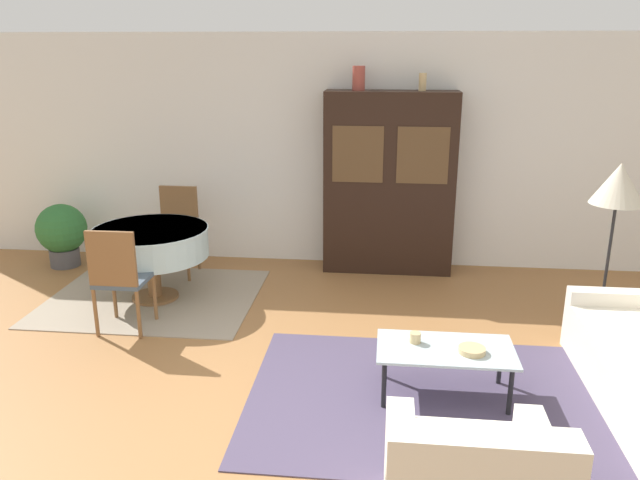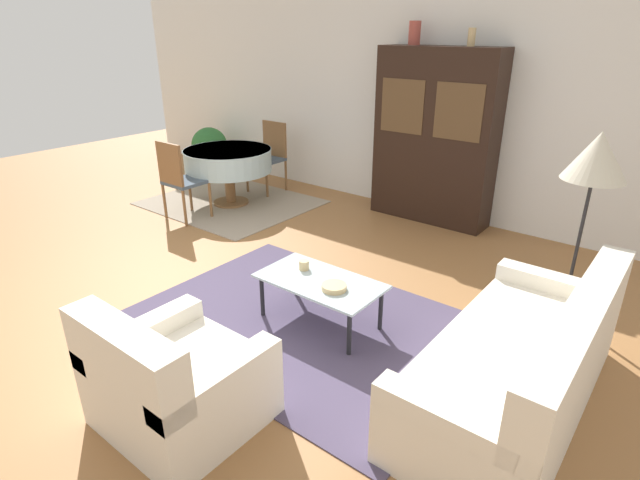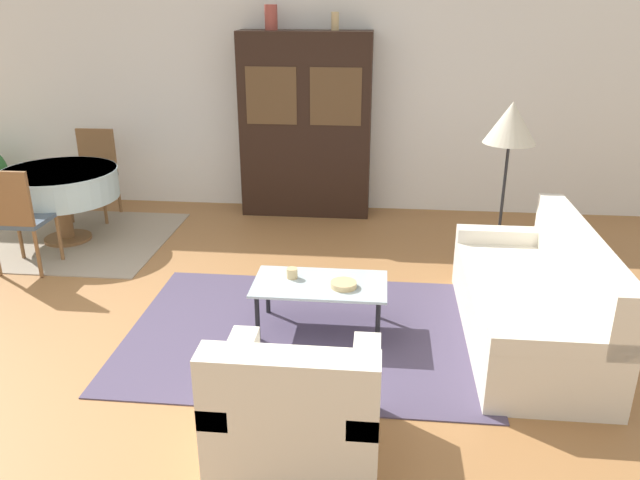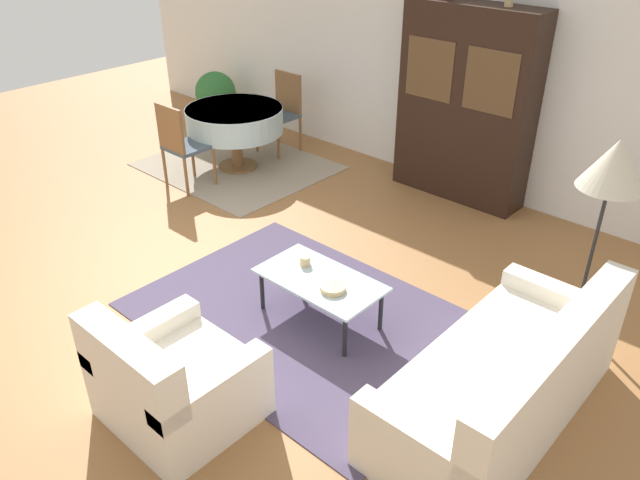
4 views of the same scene
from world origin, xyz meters
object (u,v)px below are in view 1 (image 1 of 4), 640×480
(dining_table, at_px, (151,243))
(cup, at_px, (415,338))
(coffee_table, at_px, (445,353))
(dining_chair_near, at_px, (119,274))
(display_cabinet, at_px, (389,183))
(vase_short, at_px, (423,82))
(floor_lamp, at_px, (618,188))
(bowl, at_px, (472,350))
(vase_tall, at_px, (359,78))
(dining_chair_far, at_px, (177,225))
(potted_plant, at_px, (62,232))

(dining_table, distance_m, cup, 3.06)
(coffee_table, height_order, dining_chair_near, dining_chair_near)
(display_cabinet, height_order, dining_chair_near, display_cabinet)
(display_cabinet, height_order, dining_table, display_cabinet)
(dining_chair_near, xyz_separation_m, vase_short, (2.74, 2.00, 1.60))
(coffee_table, distance_m, floor_lamp, 2.30)
(dining_table, bearing_deg, bowl, -28.79)
(coffee_table, distance_m, dining_chair_near, 2.97)
(cup, bearing_deg, coffee_table, -16.63)
(floor_lamp, height_order, bowl, floor_lamp)
(cup, height_order, vase_tall, vase_tall)
(cup, bearing_deg, dining_table, 149.55)
(dining_chair_near, relative_size, dining_chair_far, 1.00)
(coffee_table, bearing_deg, vase_tall, 106.22)
(vase_short, bearing_deg, potted_plant, -175.89)
(vase_short, bearing_deg, vase_tall, -180.00)
(coffee_table, height_order, floor_lamp, floor_lamp)
(bowl, relative_size, vase_short, 1.04)
(floor_lamp, relative_size, bowl, 7.99)
(dining_chair_near, bearing_deg, dining_chair_far, 90.00)
(dining_chair_near, relative_size, cup, 11.69)
(dining_chair_far, bearing_deg, display_cabinet, -171.13)
(dining_table, distance_m, dining_chair_near, 0.81)
(dining_chair_near, xyz_separation_m, vase_tall, (2.04, 2.00, 1.63))
(bowl, xyz_separation_m, vase_short, (-0.30, 2.86, 1.75))
(display_cabinet, height_order, potted_plant, display_cabinet)
(bowl, distance_m, vase_tall, 3.51)
(floor_lamp, distance_m, bowl, 2.19)
(dining_chair_near, bearing_deg, coffee_table, -15.73)
(vase_tall, height_order, potted_plant, vase_tall)
(dining_table, xyz_separation_m, potted_plant, (-1.45, 0.89, -0.19))
(potted_plant, bearing_deg, dining_table, -31.38)
(floor_lamp, bearing_deg, vase_tall, 149.01)
(display_cabinet, xyz_separation_m, floor_lamp, (2.00, -1.42, 0.31))
(cup, relative_size, potted_plant, 0.11)
(cup, bearing_deg, potted_plant, 149.22)
(floor_lamp, bearing_deg, bowl, -133.84)
(display_cabinet, height_order, floor_lamp, display_cabinet)
(dining_chair_near, xyz_separation_m, bowl, (3.04, -0.86, -0.15))
(display_cabinet, bearing_deg, vase_short, 0.16)
(cup, bearing_deg, floor_lamp, 36.33)
(cup, xyz_separation_m, potted_plant, (-4.09, 2.43, -0.01))
(display_cabinet, height_order, dining_chair_far, display_cabinet)
(dining_table, height_order, dining_chair_near, dining_chair_near)
(display_cabinet, bearing_deg, potted_plant, -175.56)
(vase_tall, bearing_deg, bowl, -70.75)
(floor_lamp, distance_m, cup, 2.39)
(dining_chair_near, bearing_deg, dining_table, 90.00)
(cup, height_order, vase_short, vase_short)
(dining_chair_far, xyz_separation_m, potted_plant, (-1.45, 0.08, -0.15))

